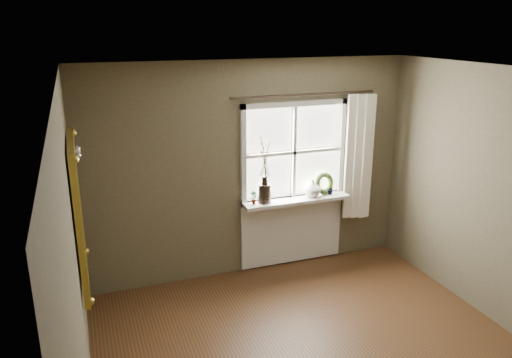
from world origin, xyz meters
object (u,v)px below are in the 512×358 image
object	(u,v)px
dark_jug	(265,193)
wreath	(324,186)
gilt_mirror	(78,212)
cream_vase	(312,188)

from	to	relation	value
dark_jug	wreath	xyz separation A→B (m)	(0.82, 0.04, -0.01)
dark_jug	wreath	distance (m)	0.82
dark_jug	gilt_mirror	xyz separation A→B (m)	(-2.09, -0.99, 0.40)
dark_jug	cream_vase	size ratio (longest dim) A/B	1.03
dark_jug	gilt_mirror	bearing A→B (deg)	-154.79
cream_vase	wreath	world-z (taller)	wreath
gilt_mirror	cream_vase	bearing A→B (deg)	19.86
dark_jug	cream_vase	distance (m)	0.64
dark_jug	wreath	world-z (taller)	wreath
cream_vase	gilt_mirror	world-z (taller)	gilt_mirror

